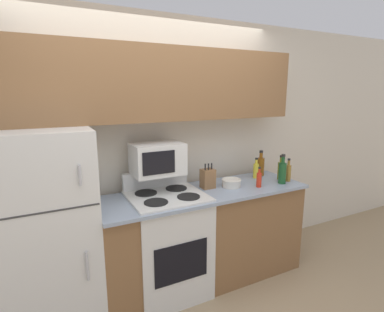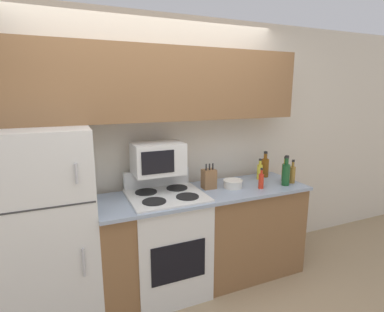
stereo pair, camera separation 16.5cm
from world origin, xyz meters
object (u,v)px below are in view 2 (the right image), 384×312
bottle_vinegar (292,174)px  bottle_whiskey (265,167)px  bottle_wine_green (286,174)px  stove (167,242)px  knife_block (209,179)px  bottle_olive_oil (285,171)px  bottle_cooking_spray (260,171)px  bowl (233,183)px  refrigerator (49,228)px  microwave (158,158)px  bottle_hot_sauce (261,180)px

bottle_vinegar → bottle_whiskey: size_ratio=0.86×
bottle_wine_green → stove: bearing=172.7°
stove → knife_block: knife_block is taller
knife_block → bottle_olive_oil: 0.83m
bottle_olive_oil → bottle_whiskey: size_ratio=0.93×
bottle_cooking_spray → bottle_whiskey: size_ratio=0.79×
bowl → bottle_whiskey: bottle_whiskey is taller
stove → bottle_whiskey: size_ratio=3.97×
refrigerator → bottle_olive_oil: refrigerator is taller
stove → bottle_wine_green: 1.33m
bottle_wine_green → bottle_olive_oil: bearing=54.0°
bowl → bottle_cooking_spray: (0.41, 0.14, 0.04)m
knife_block → bottle_vinegar: bearing=-12.0°
microwave → knife_block: bearing=-8.2°
bowl → bottle_whiskey: bearing=20.7°
bottle_olive_oil → bottle_vinegar: bottle_olive_oil is taller
bottle_whiskey → microwave: bearing=-177.6°
bowl → bottle_cooking_spray: bearing=18.7°
microwave → bottle_hot_sauce: size_ratio=2.25×
knife_block → bottle_vinegar: 0.87m
refrigerator → microwave: (0.92, 0.09, 0.46)m
bottle_vinegar → bottle_wine_green: (-0.11, -0.03, 0.02)m
stove → bowl: size_ratio=5.84×
stove → bottle_wine_green: bottle_wine_green is taller
microwave → bottle_wine_green: 1.27m
stove → bottle_cooking_spray: 1.21m
bottle_wine_green → bottle_whiskey: size_ratio=1.07×
bottle_cooking_spray → refrigerator: bearing=-177.8°
bottle_wine_green → bottle_whiskey: bearing=90.3°
bottle_vinegar → bottle_whiskey: bottle_whiskey is taller
stove → microwave: (-0.03, 0.13, 0.77)m
bottle_whiskey → stove: bearing=-171.4°
knife_block → bowl: size_ratio=1.28×
stove → bottle_hot_sauce: size_ratio=5.56×
bottle_olive_oil → bottle_vinegar: bearing=-71.2°
stove → bowl: stove is taller
stove → bottle_wine_green: bearing=-7.3°
bowl → stove: bearing=178.6°
refrigerator → bowl: size_ratio=8.32×
bottle_wine_green → bowl: bearing=165.2°
refrigerator → bottle_cooking_spray: 2.05m
bottle_hot_sauce → bottle_olive_oil: (0.37, 0.10, 0.02)m
refrigerator → knife_block: (1.40, 0.02, 0.23)m
knife_block → bottle_vinegar: knife_block is taller
bowl → bottle_hot_sauce: bottle_hot_sauce is taller
stove → bottle_olive_oil: bearing=-1.8°
microwave → knife_block: 0.54m
knife_block → bottle_olive_oil: bearing=-6.8°
knife_block → bottle_olive_oil: size_ratio=0.94×
microwave → bottle_hot_sauce: (0.94, -0.27, -0.25)m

